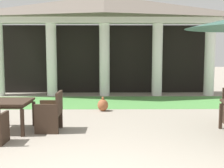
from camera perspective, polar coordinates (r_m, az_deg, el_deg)
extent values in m
cylinder|color=white|center=(12.65, -11.47, 4.54)|extent=(0.42, 0.42, 2.98)
cylinder|color=white|center=(12.43, -1.44, 4.63)|extent=(0.42, 0.42, 2.98)
cylinder|color=white|center=(12.59, 8.63, 4.59)|extent=(0.42, 0.42, 2.98)
cylinder|color=white|center=(13.13, 18.16, 4.41)|extent=(0.42, 0.42, 2.98)
cube|color=white|center=(12.48, -1.46, 12.03)|extent=(9.58, 0.70, 0.24)
pyramid|color=#665B51|center=(12.54, -1.47, 14.63)|extent=(9.98, 2.47, 0.90)
cube|color=black|center=(13.33, -1.39, 4.76)|extent=(9.38, 0.16, 2.98)
cube|color=#519347|center=(10.91, -1.53, -3.47)|extent=(11.78, 2.63, 0.01)
cube|color=#38281E|center=(7.69, 20.07, -5.80)|extent=(0.08, 0.08, 0.61)
cube|color=#38281E|center=(8.50, 20.41, -5.51)|extent=(0.06, 0.06, 0.37)
cube|color=#38281E|center=(7.39, -19.28, -3.21)|extent=(1.04, 1.04, 0.05)
cube|color=#38281E|center=(7.39, -19.27, -3.62)|extent=(0.95, 0.95, 0.06)
cube|color=#38281E|center=(6.87, -16.76, -7.13)|extent=(0.07, 0.07, 0.61)
cube|color=#38281E|center=(7.76, -14.69, -5.52)|extent=(0.07, 0.07, 0.61)
cube|color=#38281E|center=(7.17, -11.99, -5.46)|extent=(0.55, 0.60, 0.07)
cube|color=#E0CC7F|center=(7.16, -12.00, -4.99)|extent=(0.51, 0.55, 0.05)
cube|color=#38281E|center=(7.07, -10.06, -3.35)|extent=(0.07, 0.59, 0.47)
cube|color=#38281E|center=(6.93, -12.46, -6.60)|extent=(0.54, 0.07, 0.68)
cube|color=#38281E|center=(7.45, -11.52, -5.65)|extent=(0.54, 0.07, 0.68)
cube|color=#38281E|center=(7.03, -14.35, -7.70)|extent=(0.06, 0.06, 0.39)
cube|color=#38281E|center=(7.53, -13.31, -6.72)|extent=(0.06, 0.06, 0.39)
cube|color=#38281E|center=(6.92, -10.45, -7.82)|extent=(0.06, 0.06, 0.39)
cube|color=#38281E|center=(7.43, -9.67, -6.81)|extent=(0.06, 0.06, 0.39)
cube|color=#38281E|center=(6.50, -19.95, -7.92)|extent=(0.07, 0.49, 0.64)
cube|color=#38281E|center=(6.73, -19.33, -8.54)|extent=(0.06, 0.06, 0.38)
cube|color=#38281E|center=(6.34, -20.66, -9.52)|extent=(0.06, 0.06, 0.38)
ellipsoid|color=#9E5633|center=(9.33, -1.77, -4.05)|extent=(0.33, 0.33, 0.37)
sphere|color=#9E5633|center=(9.29, -1.77, -2.69)|extent=(0.08, 0.08, 0.08)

